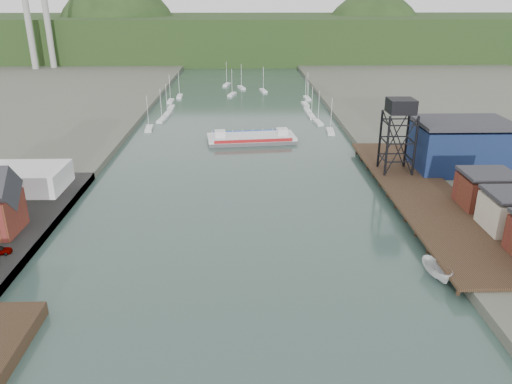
{
  "coord_description": "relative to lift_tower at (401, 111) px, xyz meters",
  "views": [
    {
      "loc": [
        1.63,
        -46.13,
        38.54
      ],
      "look_at": [
        3.78,
        41.1,
        4.0
      ],
      "focal_mm": 35.0,
      "sensor_mm": 36.0,
      "label": 1
    }
  ],
  "objects": [
    {
      "name": "motorboat",
      "position": [
        -5.55,
        -41.75,
        -14.39
      ],
      "size": [
        3.86,
        6.92,
        2.52
      ],
      "primitive_type": "imported",
      "rotation": [
        0.0,
        0.0,
        0.23
      ],
      "color": "silver",
      "rests_on": "ground"
    },
    {
      "name": "lift_tower",
      "position": [
        0.0,
        0.0,
        0.0
      ],
      "size": [
        6.5,
        6.5,
        16.0
      ],
      "color": "black",
      "rests_on": "east_pier"
    },
    {
      "name": "ground",
      "position": [
        -35.0,
        -58.0,
        -15.65
      ],
      "size": [
        600.0,
        600.0,
        0.0
      ],
      "primitive_type": "plane",
      "color": "#283F38",
      "rests_on": "ground"
    },
    {
      "name": "white_shed",
      "position": [
        -79.0,
        -8.0,
        -11.8
      ],
      "size": [
        18.0,
        12.0,
        4.5
      ],
      "primitive_type": "cube",
      "color": "silver",
      "rests_on": "west_quay"
    },
    {
      "name": "blue_shed",
      "position": [
        15.0,
        2.0,
        -8.59
      ],
      "size": [
        20.5,
        14.5,
        11.3
      ],
      "color": "#0D1639",
      "rests_on": "east_land"
    },
    {
      "name": "east_pier",
      "position": [
        2.0,
        -13.0,
        -13.75
      ],
      "size": [
        14.0,
        70.0,
        2.45
      ],
      "color": "black",
      "rests_on": "ground"
    },
    {
      "name": "smokestacks",
      "position": [
        -141.0,
        174.5,
        14.35
      ],
      "size": [
        11.2,
        8.2,
        60.0
      ],
      "color": "#989994",
      "rests_on": "ground"
    },
    {
      "name": "marina_sailboats",
      "position": [
        -34.92,
        80.46,
        -15.3
      ],
      "size": [
        57.71,
        92.65,
        0.9
      ],
      "color": "silver",
      "rests_on": "ground"
    },
    {
      "name": "distant_hills",
      "position": [
        -38.98,
        243.35,
        -5.27
      ],
      "size": [
        500.0,
        120.0,
        80.0
      ],
      "color": "#1E3116",
      "rests_on": "ground"
    },
    {
      "name": "chain_ferry",
      "position": [
        -31.31,
        31.88,
        -14.64
      ],
      "size": [
        25.37,
        12.39,
        3.52
      ],
      "rotation": [
        0.0,
        0.0,
        0.11
      ],
      "color": "#4F4F51",
      "rests_on": "ground"
    }
  ]
}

